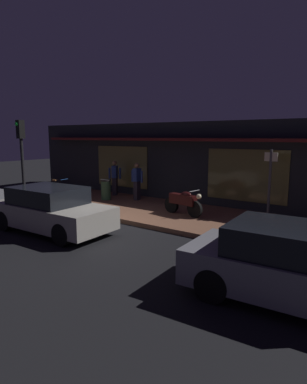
{
  "coord_description": "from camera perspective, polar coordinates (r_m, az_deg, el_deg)",
  "views": [
    {
      "loc": [
        7.93,
        -7.35,
        3.0
      ],
      "look_at": [
        0.69,
        2.4,
        0.95
      ],
      "focal_mm": 31.15,
      "sensor_mm": 36.0,
      "label": 1
    }
  ],
  "objects": [
    {
      "name": "parked_car_far",
      "position": [
        11.0,
        -17.17,
        -2.9
      ],
      "size": [
        4.18,
        1.95,
        1.42
      ],
      "color": "black",
      "rests_on": "ground_plane"
    },
    {
      "name": "ground_plane",
      "position": [
        11.22,
        -10.24,
        -6.08
      ],
      "size": [
        60.0,
        60.0,
        0.0
      ],
      "primitive_type": "plane",
      "color": "black"
    },
    {
      "name": "motorcycle",
      "position": [
        12.1,
        5.16,
        -1.67
      ],
      "size": [
        1.7,
        0.57,
        0.97
      ],
      "color": "black",
      "rests_on": "sidewalk_slab"
    },
    {
      "name": "person_photographer",
      "position": [
        16.26,
        -6.64,
        2.54
      ],
      "size": [
        0.58,
        0.44,
        1.67
      ],
      "color": "#28232D",
      "rests_on": "sidewalk_slab"
    },
    {
      "name": "storefront_building",
      "position": [
        15.91,
        6.61,
        5.2
      ],
      "size": [
        18.0,
        3.3,
        3.6
      ],
      "color": "black",
      "rests_on": "ground_plane"
    },
    {
      "name": "person_bystander",
      "position": [
        14.91,
        -2.84,
        1.96
      ],
      "size": [
        0.61,
        0.39,
        1.67
      ],
      "color": "#28232D",
      "rests_on": "sidewalk_slab"
    },
    {
      "name": "bicycle_parked",
      "position": [
        16.06,
        -15.98,
        0.27
      ],
      "size": [
        1.66,
        0.42,
        0.91
      ],
      "color": "black",
      "rests_on": "sidewalk_slab"
    },
    {
      "name": "trash_bin",
      "position": [
        15.15,
        -8.15,
        0.45
      ],
      "size": [
        0.48,
        0.48,
        0.93
      ],
      "color": "#2D4C33",
      "rests_on": "sidewalk_slab"
    },
    {
      "name": "traffic_light_pole",
      "position": [
        13.99,
        -21.66,
        6.77
      ],
      "size": [
        0.24,
        0.33,
        3.6
      ],
      "color": "black",
      "rests_on": "ground_plane"
    },
    {
      "name": "sidewalk_slab",
      "position": [
        13.36,
        -0.84,
        -3.07
      ],
      "size": [
        18.0,
        4.0,
        0.15
      ],
      "primitive_type": "cube",
      "color": "brown",
      "rests_on": "ground_plane"
    },
    {
      "name": "sign_post",
      "position": [
        12.07,
        19.27,
        1.95
      ],
      "size": [
        0.44,
        0.09,
        2.4
      ],
      "color": "#47474C",
      "rests_on": "sidewalk_slab"
    },
    {
      "name": "parked_car_across",
      "position": [
        6.6,
        23.52,
        -11.58
      ],
      "size": [
        4.21,
        2.03,
        1.42
      ],
      "color": "black",
      "rests_on": "ground_plane"
    }
  ]
}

